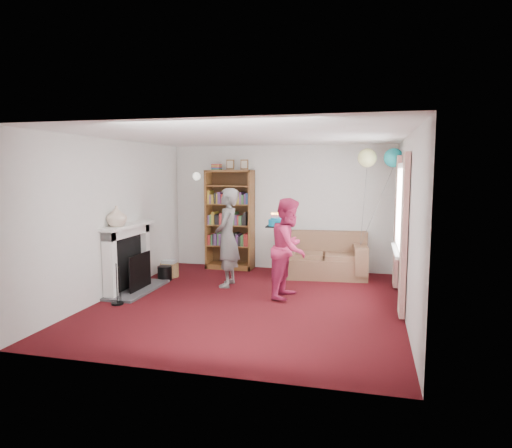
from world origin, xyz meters
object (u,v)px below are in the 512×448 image
(bookcase, at_px, (230,221))
(person_magenta, at_px, (289,248))
(birthday_cake, at_px, (277,223))
(person_striped, at_px, (227,238))
(sofa, at_px, (324,259))

(bookcase, height_order, person_magenta, bookcase)
(person_magenta, height_order, birthday_cake, person_magenta)
(bookcase, height_order, person_striped, bookcase)
(person_striped, distance_m, birthday_cake, 1.00)
(person_striped, relative_size, person_magenta, 1.08)
(person_magenta, bearing_deg, person_striped, 78.44)
(sofa, distance_m, person_striped, 2.03)
(birthday_cake, bearing_deg, person_magenta, -37.25)
(sofa, height_order, person_magenta, person_magenta)
(sofa, height_order, person_striped, person_striped)
(person_magenta, relative_size, birthday_cake, 4.96)
(person_magenta, bearing_deg, birthday_cake, 61.70)
(sofa, bearing_deg, person_magenta, -109.48)
(person_magenta, bearing_deg, sofa, -5.13)
(sofa, relative_size, person_magenta, 1.00)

